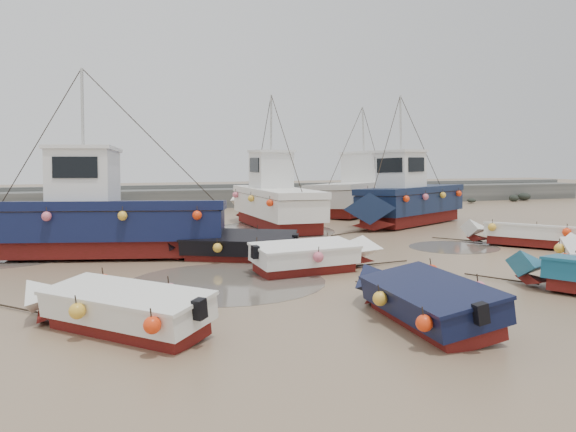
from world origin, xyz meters
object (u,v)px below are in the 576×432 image
at_px(dinghy_5, 315,252).
at_px(dinghy_4, 228,242).
at_px(cabin_boat_3, 363,191).
at_px(person, 141,248).
at_px(dinghy_0, 114,302).
at_px(dinghy_1, 424,293).
at_px(cabin_boat_1, 273,199).
at_px(cabin_boat_2, 405,197).
at_px(dinghy_6, 521,231).
at_px(cabin_boat_0, 95,217).

bearing_deg(dinghy_5, dinghy_4, -151.11).
relative_size(dinghy_4, cabin_boat_3, 0.61).
height_order(dinghy_5, person, dinghy_5).
bearing_deg(dinghy_0, person, 40.56).
bearing_deg(cabin_boat_3, dinghy_0, -74.52).
relative_size(dinghy_1, cabin_boat_3, 0.62).
relative_size(dinghy_4, cabin_boat_1, 0.55).
height_order(dinghy_0, dinghy_1, same).
xyz_separation_m(dinghy_1, person, (-4.97, 11.24, -0.56)).
bearing_deg(person, dinghy_4, 126.01).
bearing_deg(cabin_boat_1, cabin_boat_2, -15.59).
relative_size(dinghy_0, cabin_boat_1, 0.45).
height_order(dinghy_1, dinghy_6, same).
relative_size(dinghy_0, dinghy_5, 0.86).
height_order(dinghy_0, dinghy_4, same).
bearing_deg(dinghy_1, cabin_boat_2, 63.49).
distance_m(dinghy_6, cabin_boat_0, 15.33).
bearing_deg(cabin_boat_0, dinghy_6, -85.50).
height_order(dinghy_4, cabin_boat_0, cabin_boat_0).
xyz_separation_m(dinghy_5, cabin_boat_2, (8.11, 9.13, 0.79)).
xyz_separation_m(dinghy_1, dinghy_6, (8.60, 7.30, 0.00)).
xyz_separation_m(dinghy_6, cabin_boat_1, (-7.19, 8.55, 0.78)).
bearing_deg(person, cabin_boat_2, -168.51).
bearing_deg(cabin_boat_3, cabin_boat_1, -95.05).
height_order(cabin_boat_0, cabin_boat_1, same).
bearing_deg(person, cabin_boat_3, -148.35).
distance_m(dinghy_6, cabin_boat_3, 12.95).
bearing_deg(dinghy_1, dinghy_0, 170.32).
bearing_deg(person, dinghy_0, 81.52).
xyz_separation_m(cabin_boat_0, person, (1.54, 1.46, -1.33)).
bearing_deg(cabin_boat_3, dinghy_6, -36.06).
relative_size(dinghy_1, person, 3.32).
bearing_deg(cabin_boat_1, dinghy_4, -118.53).
relative_size(dinghy_4, cabin_boat_2, 0.62).
bearing_deg(dinghy_0, cabin_boat_0, 49.80).
height_order(dinghy_1, cabin_boat_1, cabin_boat_1).
distance_m(cabin_boat_0, person, 2.50).
distance_m(dinghy_1, cabin_boat_1, 15.94).
height_order(dinghy_6, person, dinghy_6).
relative_size(dinghy_0, dinghy_4, 0.81).
bearing_deg(cabin_boat_0, dinghy_5, -112.44).
bearing_deg(person, cabin_boat_1, -146.70).
bearing_deg(cabin_boat_2, cabin_boat_3, -34.13).
height_order(cabin_boat_0, cabin_boat_2, same).
bearing_deg(cabin_boat_1, person, -146.92).
xyz_separation_m(dinghy_0, dinghy_6, (14.62, 6.09, 0.00)).
bearing_deg(dinghy_1, cabin_boat_0, 125.36).
relative_size(dinghy_0, cabin_boat_2, 0.50).
distance_m(dinghy_5, dinghy_6, 9.20).
xyz_separation_m(dinghy_6, cabin_boat_3, (-0.35, 12.92, 0.77)).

